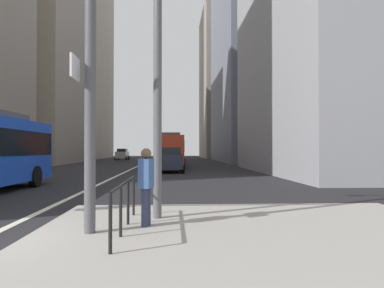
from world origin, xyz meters
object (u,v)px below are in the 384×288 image
object	(u,v)px
city_bus_red_distant	(170,149)
street_lamp_post	(158,4)
car_receding_far	(175,156)
car_oncoming_mid	(122,154)
pedestrian_waiting	(146,183)
city_bus_red_receding	(172,149)
car_receding_near	(170,160)

from	to	relation	value
city_bus_red_distant	street_lamp_post	xyz separation A→B (m)	(0.13, -53.06, 3.45)
car_receding_far	street_lamp_post	xyz separation A→B (m)	(-0.63, -39.19, 4.29)
car_oncoming_mid	pedestrian_waiting	distance (m)	56.38
city_bus_red_receding	pedestrian_waiting	distance (m)	30.09
city_bus_red_distant	car_receding_near	world-z (taller)	city_bus_red_distant
car_oncoming_mid	street_lamp_post	size ratio (longest dim) A/B	0.53
city_bus_red_distant	car_receding_far	world-z (taller)	city_bus_red_distant
city_bus_red_receding	car_oncoming_mid	distance (m)	27.12
car_oncoming_mid	car_receding_near	bearing A→B (deg)	-76.20
car_receding_far	car_receding_near	bearing A→B (deg)	-91.38
car_receding_near	car_oncoming_mid	bearing A→B (deg)	103.80
city_bus_red_receding	city_bus_red_distant	bearing A→B (deg)	90.88
car_oncoming_mid	car_receding_near	world-z (taller)	same
city_bus_red_receding	city_bus_red_distant	xyz separation A→B (m)	(-0.37, 23.88, 0.00)
street_lamp_post	city_bus_red_receding	bearing A→B (deg)	89.54
car_oncoming_mid	car_receding_far	world-z (taller)	same
city_bus_red_receding	car_receding_far	xyz separation A→B (m)	(0.40, 10.02, -0.85)
city_bus_red_distant	pedestrian_waiting	xyz separation A→B (m)	(-0.07, -53.97, -0.77)
city_bus_red_distant	car_receding_near	distance (m)	33.01
car_receding_near	city_bus_red_receding	bearing A→B (deg)	89.61
pedestrian_waiting	street_lamp_post	bearing A→B (deg)	77.38
car_oncoming_mid	city_bus_red_distant	bearing A→B (deg)	-12.41
car_oncoming_mid	car_receding_near	xyz separation A→B (m)	(8.55, -34.81, 0.00)
car_receding_near	car_receding_far	size ratio (longest dim) A/B	0.96
street_lamp_post	car_receding_near	bearing A→B (deg)	89.51
car_receding_far	city_bus_red_receding	bearing A→B (deg)	-92.29
car_oncoming_mid	car_receding_near	size ratio (longest dim) A/B	0.99
city_bus_red_distant	car_receding_near	bearing A→B (deg)	-89.47
city_bus_red_distant	car_receding_near	xyz separation A→B (m)	(0.30, -33.00, -0.85)
city_bus_red_receding	street_lamp_post	xyz separation A→B (m)	(-0.23, -29.17, 3.45)
city_bus_red_distant	pedestrian_waiting	distance (m)	53.97
car_receding_far	pedestrian_waiting	xyz separation A→B (m)	(-0.84, -40.10, 0.08)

